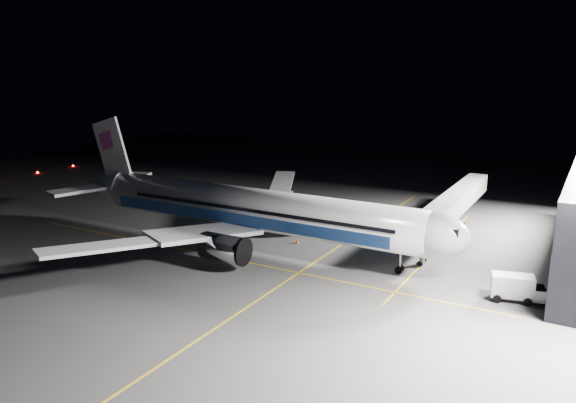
{
  "coord_description": "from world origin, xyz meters",
  "views": [
    {
      "loc": [
        39.92,
        -61.77,
        24.32
      ],
      "look_at": [
        3.22,
        3.4,
        6.0
      ],
      "focal_mm": 35.0,
      "sensor_mm": 36.0,
      "label": 1
    }
  ],
  "objects_px": {
    "service_truck": "(517,287)",
    "safety_cone_c": "(297,241)",
    "airliner": "(248,209)",
    "safety_cone_b": "(279,228)",
    "baggage_tug": "(277,209)",
    "safety_cone_a": "(307,227)",
    "jet_bridge": "(451,205)"
  },
  "relations": [
    {
      "from": "jet_bridge",
      "to": "safety_cone_b",
      "type": "xyz_separation_m",
      "value": [
        -23.2,
        -9.56,
        -4.27
      ]
    },
    {
      "from": "airliner",
      "to": "safety_cone_c",
      "type": "xyz_separation_m",
      "value": [
        5.39,
        4.0,
        -4.83
      ]
    },
    {
      "from": "safety_cone_a",
      "to": "safety_cone_c",
      "type": "distance_m",
      "value": 7.05
    },
    {
      "from": "service_truck",
      "to": "safety_cone_c",
      "type": "distance_m",
      "value": 30.21
    },
    {
      "from": "jet_bridge",
      "to": "safety_cone_b",
      "type": "bearing_deg",
      "value": -157.61
    },
    {
      "from": "airliner",
      "to": "service_truck",
      "type": "xyz_separation_m",
      "value": [
        35.0,
        -1.88,
        -3.66
      ]
    },
    {
      "from": "service_truck",
      "to": "safety_cone_a",
      "type": "bearing_deg",
      "value": 144.65
    },
    {
      "from": "safety_cone_b",
      "to": "jet_bridge",
      "type": "bearing_deg",
      "value": 22.39
    },
    {
      "from": "service_truck",
      "to": "safety_cone_c",
      "type": "bearing_deg",
      "value": 155.32
    },
    {
      "from": "jet_bridge",
      "to": "service_truck",
      "type": "distance_m",
      "value": 23.43
    },
    {
      "from": "jet_bridge",
      "to": "baggage_tug",
      "type": "relative_size",
      "value": 11.3
    },
    {
      "from": "service_truck",
      "to": "safety_cone_c",
      "type": "height_order",
      "value": "service_truck"
    },
    {
      "from": "airliner",
      "to": "baggage_tug",
      "type": "bearing_deg",
      "value": 107.32
    },
    {
      "from": "safety_cone_a",
      "to": "safety_cone_b",
      "type": "xyz_separation_m",
      "value": [
        -3.61,
        -2.29,
        0.03
      ]
    },
    {
      "from": "service_truck",
      "to": "safety_cone_b",
      "type": "distance_m",
      "value": 36.64
    },
    {
      "from": "airliner",
      "to": "safety_cone_c",
      "type": "bearing_deg",
      "value": 36.58
    },
    {
      "from": "safety_cone_b",
      "to": "safety_cone_c",
      "type": "height_order",
      "value": "safety_cone_c"
    },
    {
      "from": "service_truck",
      "to": "safety_cone_b",
      "type": "height_order",
      "value": "service_truck"
    },
    {
      "from": "airliner",
      "to": "service_truck",
      "type": "distance_m",
      "value": 35.24
    },
    {
      "from": "service_truck",
      "to": "baggage_tug",
      "type": "relative_size",
      "value": 1.92
    },
    {
      "from": "baggage_tug",
      "to": "safety_cone_b",
      "type": "bearing_deg",
      "value": -37.85
    },
    {
      "from": "jet_bridge",
      "to": "service_truck",
      "type": "bearing_deg",
      "value": -59.12
    },
    {
      "from": "airliner",
      "to": "jet_bridge",
      "type": "bearing_deg",
      "value": 38.04
    },
    {
      "from": "baggage_tug",
      "to": "safety_cone_c",
      "type": "height_order",
      "value": "baggage_tug"
    },
    {
      "from": "airliner",
      "to": "safety_cone_b",
      "type": "bearing_deg",
      "value": 90.83
    },
    {
      "from": "safety_cone_b",
      "to": "safety_cone_c",
      "type": "bearing_deg",
      "value": -39.22
    },
    {
      "from": "airliner",
      "to": "safety_cone_a",
      "type": "xyz_separation_m",
      "value": [
        3.49,
        10.79,
        -4.87
      ]
    },
    {
      "from": "safety_cone_b",
      "to": "safety_cone_c",
      "type": "distance_m",
      "value": 7.12
    },
    {
      "from": "jet_bridge",
      "to": "safety_cone_a",
      "type": "bearing_deg",
      "value": -159.65
    },
    {
      "from": "airliner",
      "to": "safety_cone_c",
      "type": "height_order",
      "value": "airliner"
    },
    {
      "from": "service_truck",
      "to": "safety_cone_a",
      "type": "distance_m",
      "value": 33.99
    },
    {
      "from": "baggage_tug",
      "to": "airliner",
      "type": "bearing_deg",
      "value": -52.86
    }
  ]
}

